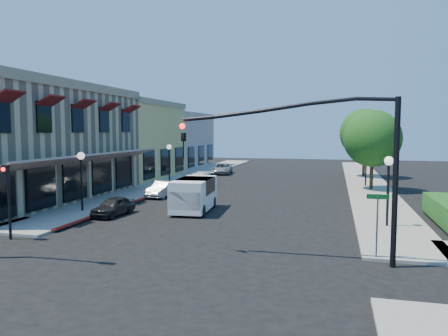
% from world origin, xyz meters
% --- Properties ---
extents(ground, '(120.00, 120.00, 0.00)m').
position_xyz_m(ground, '(0.00, 0.00, 0.00)').
color(ground, black).
rests_on(ground, ground).
extents(sidewalk_left, '(3.50, 50.00, 0.12)m').
position_xyz_m(sidewalk_left, '(-8.75, 27.00, 0.06)').
color(sidewalk_left, gray).
rests_on(sidewalk_left, ground).
extents(sidewalk_right, '(3.50, 50.00, 0.12)m').
position_xyz_m(sidewalk_right, '(8.75, 27.00, 0.06)').
color(sidewalk_right, gray).
rests_on(sidewalk_right, ground).
extents(curb_red_strip, '(0.25, 10.00, 0.06)m').
position_xyz_m(curb_red_strip, '(-6.90, 8.00, 0.00)').
color(curb_red_strip, maroon).
rests_on(curb_red_strip, ground).
extents(corner_brick_building, '(11.77, 18.20, 8.10)m').
position_xyz_m(corner_brick_building, '(-15.45, 11.00, 4.01)').
color(corner_brick_building, tan).
rests_on(corner_brick_building, ground).
extents(yellow_stucco_building, '(10.00, 12.00, 7.60)m').
position_xyz_m(yellow_stucco_building, '(-15.50, 26.00, 3.80)').
color(yellow_stucco_building, tan).
rests_on(yellow_stucco_building, ground).
extents(pink_stucco_building, '(10.00, 12.00, 7.00)m').
position_xyz_m(pink_stucco_building, '(-15.50, 38.00, 3.50)').
color(pink_stucco_building, '#C6A295').
rests_on(pink_stucco_building, ground).
extents(street_tree_a, '(4.56, 4.56, 6.48)m').
position_xyz_m(street_tree_a, '(8.80, 22.00, 4.19)').
color(street_tree_a, black).
rests_on(street_tree_a, ground).
extents(street_tree_b, '(4.94, 4.94, 7.02)m').
position_xyz_m(street_tree_b, '(8.80, 32.00, 4.54)').
color(street_tree_b, black).
rests_on(street_tree_b, ground).
extents(signal_mast_arm, '(8.01, 0.39, 6.00)m').
position_xyz_m(signal_mast_arm, '(5.86, 1.50, 4.09)').
color(signal_mast_arm, black).
rests_on(signal_mast_arm, ground).
extents(secondary_signal, '(0.28, 0.42, 3.32)m').
position_xyz_m(secondary_signal, '(-8.00, 1.41, 2.32)').
color(secondary_signal, black).
rests_on(secondary_signal, ground).
extents(street_name_sign, '(0.80, 0.06, 2.50)m').
position_xyz_m(street_name_sign, '(7.50, 2.20, 1.70)').
color(street_name_sign, '#595B5E').
rests_on(street_name_sign, ground).
extents(lamppost_left_near, '(0.44, 0.44, 3.57)m').
position_xyz_m(lamppost_left_near, '(-8.50, 8.00, 2.74)').
color(lamppost_left_near, black).
rests_on(lamppost_left_near, ground).
extents(lamppost_left_far, '(0.44, 0.44, 3.57)m').
position_xyz_m(lamppost_left_far, '(-8.50, 22.00, 2.74)').
color(lamppost_left_far, black).
rests_on(lamppost_left_far, ground).
extents(lamppost_right_near, '(0.44, 0.44, 3.57)m').
position_xyz_m(lamppost_right_near, '(8.50, 8.00, 2.74)').
color(lamppost_right_near, black).
rests_on(lamppost_right_near, ground).
extents(lamppost_right_far, '(0.44, 0.44, 3.57)m').
position_xyz_m(lamppost_right_far, '(8.50, 24.00, 2.74)').
color(lamppost_right_far, black).
rests_on(lamppost_right_far, ground).
extents(white_van, '(2.21, 4.54, 1.96)m').
position_xyz_m(white_van, '(-2.19, 9.90, 1.13)').
color(white_van, white).
rests_on(white_van, ground).
extents(parked_car_a, '(1.53, 3.25, 1.07)m').
position_xyz_m(parked_car_a, '(-6.20, 7.52, 0.54)').
color(parked_car_a, black).
rests_on(parked_car_a, ground).
extents(parked_car_b, '(1.46, 3.52, 1.13)m').
position_xyz_m(parked_car_b, '(-6.20, 14.80, 0.57)').
color(parked_car_b, '#A8ACAE').
rests_on(parked_car_b, ground).
extents(parked_car_c, '(1.92, 4.35, 1.24)m').
position_xyz_m(parked_car_c, '(-5.16, 20.00, 0.62)').
color(parked_car_c, white).
rests_on(parked_car_c, ground).
extents(parked_car_d, '(2.47, 4.48, 1.19)m').
position_xyz_m(parked_car_d, '(-6.20, 32.00, 0.59)').
color(parked_car_d, '#9EA0A3').
rests_on(parked_car_d, ground).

